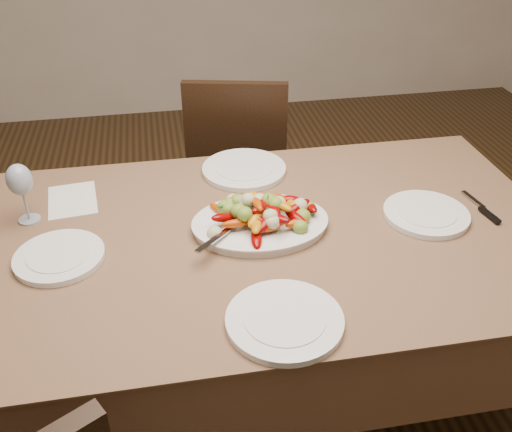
{
  "coord_description": "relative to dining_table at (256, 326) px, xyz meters",
  "views": [
    {
      "loc": [
        -0.38,
        -1.16,
        1.73
      ],
      "look_at": [
        -0.13,
        0.21,
        0.82
      ],
      "focal_mm": 40.0,
      "sensor_mm": 36.0,
      "label": 1
    }
  ],
  "objects": [
    {
      "name": "table_knife",
      "position": [
        0.73,
        -0.0,
        0.38
      ],
      "size": [
        0.05,
        0.2,
        0.01
      ],
      "primitive_type": null,
      "rotation": [
        0.0,
        0.0,
        0.16
      ],
      "color": "#9EA0A8",
      "rests_on": "dining_table"
    },
    {
      "name": "wine_glass",
      "position": [
        -0.67,
        0.19,
        0.48
      ],
      "size": [
        0.08,
        0.08,
        0.2
      ],
      "primitive_type": null,
      "color": "#8C99A5",
      "rests_on": "dining_table"
    },
    {
      "name": "chair_far",
      "position": [
        0.1,
        0.94,
        0.1
      ],
      "size": [
        0.5,
        0.5,
        0.95
      ],
      "primitive_type": null,
      "rotation": [
        0.0,
        0.0,
        2.92
      ],
      "color": "black",
      "rests_on": "ground"
    },
    {
      "name": "dining_table",
      "position": [
        0.0,
        0.0,
        0.0
      ],
      "size": [
        1.84,
        1.05,
        0.76
      ],
      "primitive_type": "cube",
      "rotation": [
        0.0,
        0.0,
        -0.0
      ],
      "color": "brown",
      "rests_on": "ground"
    },
    {
      "name": "plate_right",
      "position": [
        0.54,
        -0.01,
        0.39
      ],
      "size": [
        0.26,
        0.26,
        0.02
      ],
      "primitive_type": "cylinder",
      "color": "white",
      "rests_on": "dining_table"
    },
    {
      "name": "plate_near",
      "position": [
        -0.0,
        -0.38,
        0.39
      ],
      "size": [
        0.29,
        0.29,
        0.02
      ],
      "primitive_type": "cylinder",
      "color": "white",
      "rests_on": "dining_table"
    },
    {
      "name": "serving_spoon",
      "position": [
        -0.05,
        -0.01,
        0.43
      ],
      "size": [
        0.25,
        0.23,
        0.03
      ],
      "primitive_type": null,
      "rotation": [
        0.0,
        0.0,
        -0.73
      ],
      "color": "#9EA0A8",
      "rests_on": "serving_platter"
    },
    {
      "name": "plate_left",
      "position": [
        -0.56,
        -0.03,
        0.39
      ],
      "size": [
        0.25,
        0.25,
        0.02
      ],
      "primitive_type": "cylinder",
      "color": "white",
      "rests_on": "dining_table"
    },
    {
      "name": "roasted_vegetables",
      "position": [
        0.02,
        0.02,
        0.45
      ],
      "size": [
        0.33,
        0.22,
        0.09
      ],
      "primitive_type": null,
      "rotation": [
        0.0,
        0.0,
        -0.0
      ],
      "color": "#700302",
      "rests_on": "serving_platter"
    },
    {
      "name": "plate_far",
      "position": [
        0.03,
        0.38,
        0.39
      ],
      "size": [
        0.29,
        0.29,
        0.02
      ],
      "primitive_type": "cylinder",
      "color": "white",
      "rests_on": "dining_table"
    },
    {
      "name": "serving_platter",
      "position": [
        0.02,
        0.02,
        0.39
      ],
      "size": [
        0.4,
        0.3,
        0.02
      ],
      "primitive_type": "ellipsoid",
      "rotation": [
        0.0,
        0.0,
        -0.0
      ],
      "color": "white",
      "rests_on": "dining_table"
    },
    {
      "name": "menu_card",
      "position": [
        -0.55,
        0.29,
        0.38
      ],
      "size": [
        0.17,
        0.23,
        0.0
      ],
      "primitive_type": "cube",
      "rotation": [
        0.0,
        0.0,
        0.11
      ],
      "color": "silver",
      "rests_on": "dining_table"
    }
  ]
}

